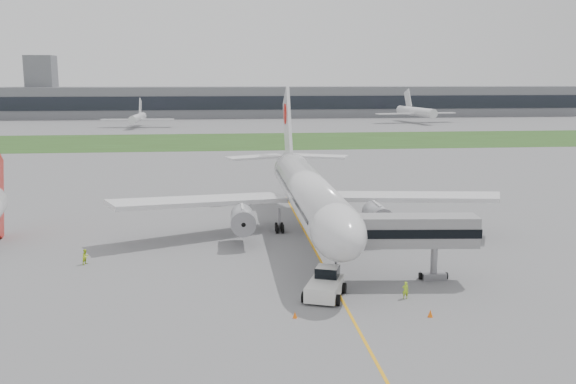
{
  "coord_description": "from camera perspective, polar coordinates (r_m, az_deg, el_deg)",
  "views": [
    {
      "loc": [
        -10.43,
        -71.24,
        19.57
      ],
      "look_at": [
        -2.64,
        2.0,
        6.04
      ],
      "focal_mm": 40.0,
      "sensor_mm": 36.0,
      "label": 1
    }
  ],
  "objects": [
    {
      "name": "ground_crew_near",
      "position": [
        58.32,
        10.4,
        -8.57
      ],
      "size": [
        0.58,
        0.4,
        1.55
      ],
      "primitive_type": "imported",
      "rotation": [
        0.0,
        0.0,
        3.09
      ],
      "color": "#AEE225",
      "rests_on": "ground"
    },
    {
      "name": "ground_crew_far",
      "position": [
        70.56,
        -17.56,
        -5.51
      ],
      "size": [
        0.93,
        0.99,
        1.61
      ],
      "primitive_type": "imported",
      "rotation": [
        0.0,
        0.0,
        1.03
      ],
      "color": "#CDF128",
      "rests_on": "ground"
    },
    {
      "name": "distant_aircraft_right",
      "position": [
        270.84,
        11.27,
        6.06
      ],
      "size": [
        38.66,
        35.33,
        13.09
      ],
      "primitive_type": null,
      "rotation": [
        0.0,
        0.0,
        0.16
      ],
      "color": "silver",
      "rests_on": "ground"
    },
    {
      "name": "grass_strip",
      "position": [
        192.52,
        -2.94,
        4.56
      ],
      "size": [
        600.0,
        50.0,
        0.02
      ],
      "primitive_type": "cube",
      "color": "#2C451A",
      "rests_on": "ground"
    },
    {
      "name": "safety_cone_right",
      "position": [
        54.65,
        12.54,
        -10.49
      ],
      "size": [
        0.45,
        0.45,
        0.61
      ],
      "primitive_type": "cone",
      "color": "#FF660D",
      "rests_on": "ground"
    },
    {
      "name": "pushback_tug",
      "position": [
        57.84,
        3.34,
        -8.18
      ],
      "size": [
        4.59,
        5.54,
        2.5
      ],
      "rotation": [
        0.0,
        0.0,
        -0.36
      ],
      "color": "silver",
      "rests_on": "ground"
    },
    {
      "name": "jet_bridge",
      "position": [
        61.66,
        9.71,
        -3.52
      ],
      "size": [
        14.42,
        4.19,
        6.6
      ],
      "rotation": [
        0.0,
        0.0,
        -0.09
      ],
      "color": "gray",
      "rests_on": "ground"
    },
    {
      "name": "control_tower",
      "position": [
        314.11,
        -20.85,
        6.16
      ],
      "size": [
        12.0,
        12.0,
        56.0
      ],
      "primitive_type": null,
      "color": "slate",
      "rests_on": "ground"
    },
    {
      "name": "distant_aircraft_left",
      "position": [
        248.21,
        -13.19,
        5.61
      ],
      "size": [
        27.95,
        24.93,
        10.29
      ],
      "primitive_type": null,
      "rotation": [
        0.0,
        0.0,
        -0.04
      ],
      "color": "silver",
      "rests_on": "ground"
    },
    {
      "name": "airliner",
      "position": [
        78.07,
        1.71,
        0.14
      ],
      "size": [
        48.13,
        53.95,
        17.88
      ],
      "color": "silver",
      "rests_on": "ground"
    },
    {
      "name": "ground",
      "position": [
        74.61,
        2.19,
        -4.81
      ],
      "size": [
        600.0,
        600.0,
        0.0
      ],
      "primitive_type": "plane",
      "color": "slate",
      "rests_on": "ground"
    },
    {
      "name": "safety_cone_left",
      "position": [
        53.2,
        0.62,
        -10.86
      ],
      "size": [
        0.39,
        0.39,
        0.54
      ],
      "primitive_type": "cone",
      "color": "#FF660D",
      "rests_on": "ground"
    },
    {
      "name": "terminal_building",
      "position": [
        301.55,
        -4.12,
        7.99
      ],
      "size": [
        320.0,
        22.3,
        14.0
      ],
      "color": "slate",
      "rests_on": "ground"
    },
    {
      "name": "apron_markings",
      "position": [
        69.85,
        2.78,
        -5.87
      ],
      "size": [
        70.0,
        70.0,
        0.04
      ],
      "primitive_type": null,
      "color": "#F2A415",
      "rests_on": "ground"
    }
  ]
}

